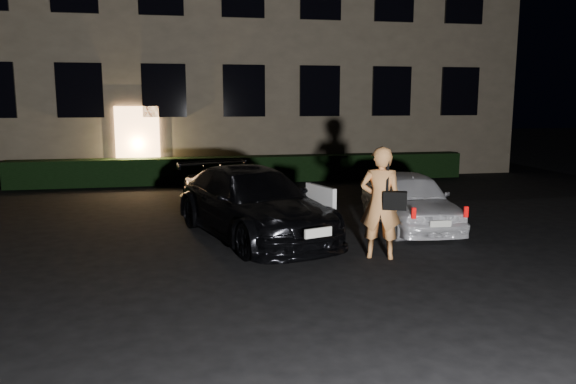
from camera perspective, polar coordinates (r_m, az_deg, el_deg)
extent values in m
plane|color=black|center=(8.69, 4.49, -8.88)|extent=(80.00, 80.00, 0.00)
cube|color=#6B5E4C|center=(23.28, -5.83, 17.45)|extent=(20.00, 8.00, 12.00)
cube|color=#FFB26C|center=(18.97, -15.01, 4.63)|extent=(1.40, 0.10, 2.50)
cube|color=black|center=(19.10, -20.40, 9.65)|extent=(1.40, 0.10, 1.70)
cube|color=black|center=(18.88, -12.47, 10.02)|extent=(1.40, 0.10, 1.70)
cube|color=black|center=(19.01, -4.49, 10.21)|extent=(1.40, 0.10, 1.70)
cube|color=black|center=(19.49, 3.25, 10.20)|extent=(1.40, 0.10, 1.70)
cube|color=black|center=(20.30, 10.48, 10.03)|extent=(1.40, 0.10, 1.70)
cube|color=black|center=(21.39, 17.07, 9.74)|extent=(1.40, 0.10, 1.70)
cube|color=black|center=(18.71, -4.22, 2.32)|extent=(15.00, 0.70, 0.85)
imported|color=black|center=(11.17, -3.56, -1.13)|extent=(3.26, 5.08, 1.37)
cube|color=white|center=(10.87, 3.33, -0.53)|extent=(0.38, 0.96, 0.46)
cube|color=silver|center=(9.08, 3.09, -4.14)|extent=(0.49, 0.19, 0.15)
imported|color=white|center=(12.28, 12.23, -0.74)|extent=(1.69, 3.64, 1.21)
cube|color=red|center=(10.54, 12.66, -2.12)|extent=(0.08, 0.05, 0.20)
cube|color=red|center=(10.91, 17.65, -1.94)|extent=(0.08, 0.05, 0.20)
cube|color=silver|center=(10.71, 15.24, -3.13)|extent=(0.40, 0.07, 0.12)
imported|color=#DE8F4E|center=(9.73, 9.37, -1.09)|extent=(0.83, 0.69, 1.94)
cube|color=black|center=(9.59, 10.80, -0.86)|extent=(0.43, 0.31, 0.31)
cube|color=black|center=(9.57, 10.09, 1.79)|extent=(0.06, 0.08, 0.60)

